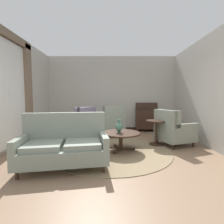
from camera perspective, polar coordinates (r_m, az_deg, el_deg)
ground at (r=3.99m, az=-0.31°, el=-14.51°), size 8.51×8.51×0.00m
wall_back at (r=6.82m, az=-0.19°, el=6.43°), size 5.43×0.08×3.05m
wall_left at (r=5.39m, az=-29.73°, el=6.30°), size 0.08×4.26×3.05m
wall_right at (r=5.37m, az=29.31°, el=6.32°), size 0.08×4.26×3.05m
baseboard_back at (r=6.87m, az=-0.19°, el=-5.85°), size 5.27×0.03×0.12m
area_rug at (r=4.28m, az=-0.29°, el=-13.12°), size 3.00×3.00×0.01m
window_with_curtains at (r=4.82m, az=-32.38°, el=7.18°), size 0.12×2.07×2.95m
coffee_table at (r=4.15m, az=3.06°, el=-8.13°), size 0.97×0.97×0.47m
porcelain_vase at (r=4.07m, az=2.41°, el=-5.24°), size 0.17×0.17×0.33m
settee at (r=3.31m, az=-16.40°, el=-11.21°), size 1.73×1.06×1.03m
armchair_foreground_right at (r=4.92m, az=20.41°, el=-6.00°), size 1.09×1.07×1.01m
armchair_far_left at (r=5.65m, az=-0.01°, el=-4.11°), size 0.98×1.06×1.08m
armchair_beside_settee at (r=5.15m, az=-11.42°, el=-5.14°), size 1.15×1.10×1.07m
side_table at (r=4.78m, az=15.17°, el=-6.14°), size 0.56×0.56×0.71m
sideboard at (r=6.72m, az=12.15°, el=-2.40°), size 0.89×0.34×1.15m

